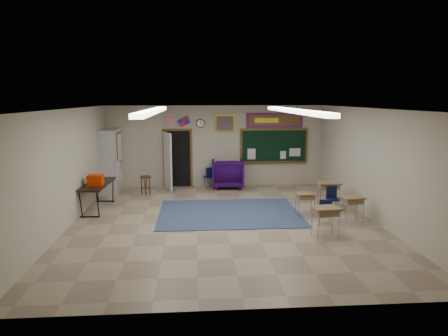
{
  "coord_description": "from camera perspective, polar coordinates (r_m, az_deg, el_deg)",
  "views": [
    {
      "loc": [
        -0.76,
        -10.23,
        3.27
      ],
      "look_at": [
        0.1,
        1.5,
        1.2
      ],
      "focal_mm": 32.0,
      "sensor_mm": 36.0,
      "label": 1
    }
  ],
  "objects": [
    {
      "name": "fluorescent_strips",
      "position": [
        10.26,
        0.05,
        8.15
      ],
      "size": [
        3.86,
        6.0,
        0.1
      ],
      "primitive_type": null,
      "color": "white",
      "rests_on": "ceiling"
    },
    {
      "name": "student_desk_front_left",
      "position": [
        11.46,
        11.53,
        -4.93
      ],
      "size": [
        0.54,
        0.41,
        0.65
      ],
      "rotation": [
        0.0,
        0.0,
        0.01
      ],
      "color": "olive",
      "rests_on": "floor"
    },
    {
      "name": "student_chair_desk_b",
      "position": [
        12.0,
        15.4,
        -4.41
      ],
      "size": [
        0.41,
        0.41,
        0.72
      ],
      "primitive_type": null,
      "rotation": [
        0.0,
        0.0,
        0.15
      ],
      "color": "black",
      "rests_on": "floor"
    },
    {
      "name": "bulletin_board",
      "position": [
        15.01,
        7.23,
        6.78
      ],
      "size": [
        2.1,
        0.05,
        0.55
      ],
      "color": "#AD190E",
      "rests_on": "back_wall"
    },
    {
      "name": "front_wall",
      "position": [
        6.05,
        3.22,
        -7.05
      ],
      "size": [
        8.0,
        0.04,
        3.0
      ],
      "primitive_type": "cube",
      "color": "#ACA08B",
      "rests_on": "floor"
    },
    {
      "name": "student_chair_desk_a",
      "position": [
        10.73,
        14.19,
        -6.07
      ],
      "size": [
        0.43,
        0.43,
        0.72
      ],
      "primitive_type": null,
      "rotation": [
        0.0,
        0.0,
        2.92
      ],
      "color": "black",
      "rests_on": "floor"
    },
    {
      "name": "ceiling",
      "position": [
        10.26,
        0.05,
        8.48
      ],
      "size": [
        8.0,
        9.0,
        0.04
      ],
      "primitive_type": "cube",
      "color": "beige",
      "rests_on": "back_wall"
    },
    {
      "name": "student_desk_front_right",
      "position": [
        12.34,
        14.73,
        -3.56
      ],
      "size": [
        0.74,
        0.59,
        0.81
      ],
      "rotation": [
        0.0,
        0.0,
        -0.14
      ],
      "color": "olive",
      "rests_on": "floor"
    },
    {
      "name": "wall_clock",
      "position": [
        14.73,
        -3.4,
        6.39
      ],
      "size": [
        0.32,
        0.05,
        0.32
      ],
      "color": "black",
      "rests_on": "back_wall"
    },
    {
      "name": "back_wall",
      "position": [
        14.86,
        -1.24,
        3.14
      ],
      "size": [
        8.0,
        0.04,
        3.0
      ],
      "primitive_type": "cube",
      "color": "#ACA08B",
      "rests_on": "floor"
    },
    {
      "name": "folding_table",
      "position": [
        12.41,
        -17.58,
        -3.7
      ],
      "size": [
        0.72,
        1.94,
        1.09
      ],
      "rotation": [
        0.0,
        0.0,
        -0.04
      ],
      "color": "black",
      "rests_on": "floor"
    },
    {
      "name": "student_chair_reading",
      "position": [
        14.65,
        -2.11,
        -1.34
      ],
      "size": [
        0.49,
        0.49,
        0.79
      ],
      "primitive_type": null,
      "rotation": [
        0.0,
        0.0,
        3.42
      ],
      "color": "black",
      "rests_on": "floor"
    },
    {
      "name": "area_rug",
      "position": [
        11.54,
        0.74,
        -6.42
      ],
      "size": [
        4.0,
        3.0,
        0.02
      ],
      "primitive_type": "cube",
      "color": "navy",
      "rests_on": "floor"
    },
    {
      "name": "wooden_stool",
      "position": [
        13.91,
        -11.13,
        -2.4
      ],
      "size": [
        0.36,
        0.36,
        0.64
      ],
      "color": "#492F15",
      "rests_on": "floor"
    },
    {
      "name": "storage_cabinet",
      "position": [
        14.55,
        -15.86,
        1.02
      ],
      "size": [
        0.59,
        1.25,
        2.2
      ],
      "color": "#A7A7A3",
      "rests_on": "floor"
    },
    {
      "name": "wingback_armchair",
      "position": [
        14.69,
        0.52,
        -0.75
      ],
      "size": [
        1.2,
        1.23,
        1.07
      ],
      "primitive_type": "imported",
      "rotation": [
        0.0,
        0.0,
        3.09
      ],
      "color": "#1D0536",
      "rests_on": "floor"
    },
    {
      "name": "student_desk_back_left",
      "position": [
        9.77,
        14.3,
        -7.31
      ],
      "size": [
        0.67,
        0.53,
        0.75
      ],
      "rotation": [
        0.0,
        0.0,
        0.1
      ],
      "color": "olive",
      "rests_on": "floor"
    },
    {
      "name": "right_wall",
      "position": [
        11.42,
        20.49,
        0.44
      ],
      "size": [
        0.04,
        9.0,
        3.0
      ],
      "primitive_type": "cube",
      "color": "#ACA08B",
      "rests_on": "floor"
    },
    {
      "name": "floor",
      "position": [
        10.77,
        0.04,
        -7.69
      ],
      "size": [
        9.0,
        9.0,
        0.0
      ],
      "primitive_type": "plane",
      "color": "gray",
      "rests_on": "ground"
    },
    {
      "name": "doorway",
      "position": [
        14.77,
        -7.03,
        1.3
      ],
      "size": [
        1.1,
        0.89,
        2.16
      ],
      "color": "black",
      "rests_on": "back_wall"
    },
    {
      "name": "framed_art_print",
      "position": [
        14.77,
        0.12,
        6.42
      ],
      "size": [
        0.75,
        0.05,
        0.65
      ],
      "color": "#A78C20",
      "rests_on": "back_wall"
    },
    {
      "name": "left_wall",
      "position": [
        10.88,
        -21.47,
        -0.08
      ],
      "size": [
        0.04,
        9.0,
        3.0
      ],
      "primitive_type": "cube",
      "color": "#ACA08B",
      "rests_on": "floor"
    },
    {
      "name": "wall_flags",
      "position": [
        14.71,
        -6.74,
        6.84
      ],
      "size": [
        1.16,
        0.06,
        0.7
      ],
      "primitive_type": null,
      "color": "red",
      "rests_on": "back_wall"
    },
    {
      "name": "student_desk_back_right",
      "position": [
        11.16,
        17.79,
        -5.46
      ],
      "size": [
        0.64,
        0.52,
        0.7
      ],
      "rotation": [
        0.0,
        0.0,
        0.14
      ],
      "color": "olive",
      "rests_on": "floor"
    },
    {
      "name": "chalkboard",
      "position": [
        15.1,
        7.15,
        3.04
      ],
      "size": [
        2.55,
        0.14,
        1.3
      ],
      "color": "brown",
      "rests_on": "back_wall"
    }
  ]
}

